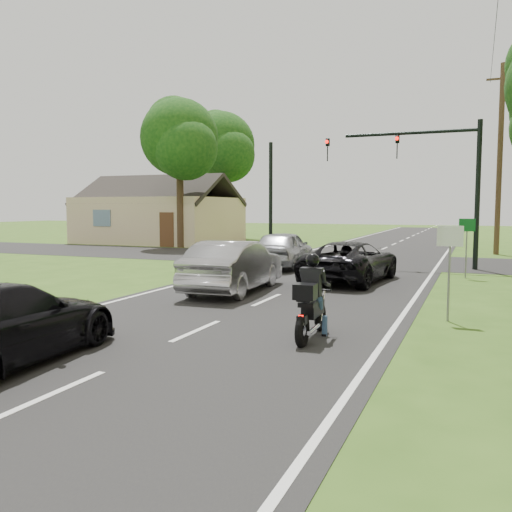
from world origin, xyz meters
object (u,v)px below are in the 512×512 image
(silver_suv, at_px, (283,249))
(utility_pole_far, at_px, (500,158))
(motorcycle_rider, at_px, (311,305))
(silver_sedan, at_px, (234,266))
(sign_white, at_px, (450,250))
(sign_green, at_px, (467,233))
(dark_suv, at_px, (351,261))
(traffic_signal, at_px, (430,168))

(silver_suv, bearing_deg, utility_pole_far, -133.27)
(motorcycle_rider, xyz_separation_m, silver_sedan, (-3.79, 4.74, 0.12))
(silver_suv, height_order, sign_white, sign_white)
(sign_green, bearing_deg, utility_pole_far, 83.27)
(dark_suv, relative_size, utility_pole_far, 0.49)
(utility_pole_far, bearing_deg, sign_green, -96.73)
(silver_sedan, height_order, utility_pole_far, utility_pole_far)
(traffic_signal, relative_size, sign_green, 3.00)
(motorcycle_rider, xyz_separation_m, dark_suv, (-1.06, 8.27, 0.04))
(silver_sedan, distance_m, traffic_signal, 10.73)
(dark_suv, distance_m, sign_white, 6.58)
(motorcycle_rider, relative_size, dark_suv, 0.39)
(dark_suv, relative_size, silver_sedan, 1.06)
(utility_pole_far, xyz_separation_m, sign_white, (-1.50, -19.02, -3.49))
(sign_white, distance_m, sign_green, 8.00)
(dark_suv, xyz_separation_m, silver_sedan, (-2.73, -3.53, 0.08))
(utility_pole_far, bearing_deg, silver_sedan, -114.20)
(silver_sedan, bearing_deg, sign_white, 158.74)
(dark_suv, bearing_deg, sign_green, -140.07)
(silver_sedan, bearing_deg, dark_suv, -130.78)
(sign_white, bearing_deg, silver_sedan, 161.79)
(sign_white, xyz_separation_m, sign_green, (0.20, 8.00, 0.00))
(motorcycle_rider, distance_m, silver_sedan, 6.07)
(dark_suv, bearing_deg, silver_sedan, 58.02)
(motorcycle_rider, height_order, utility_pole_far, utility_pole_far)
(silver_sedan, distance_m, silver_suv, 6.73)
(sign_green, bearing_deg, dark_suv, -145.83)
(silver_suv, height_order, utility_pole_far, utility_pole_far)
(motorcycle_rider, bearing_deg, traffic_signal, 84.39)
(silver_sedan, bearing_deg, sign_green, -139.71)
(sign_white, relative_size, sign_green, 1.00)
(silver_suv, distance_m, sign_white, 11.16)
(dark_suv, height_order, silver_suv, silver_suv)
(utility_pole_far, distance_m, sign_white, 19.39)
(traffic_signal, height_order, sign_white, traffic_signal)
(silver_sedan, distance_m, sign_green, 8.75)
(traffic_signal, xyz_separation_m, utility_pole_far, (2.86, 8.00, 0.95))
(dark_suv, relative_size, sign_green, 2.32)
(traffic_signal, distance_m, sign_white, 11.39)
(silver_suv, height_order, traffic_signal, traffic_signal)
(silver_suv, distance_m, utility_pole_far, 14.01)
(motorcycle_rider, xyz_separation_m, sign_white, (2.35, 2.72, 0.94))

